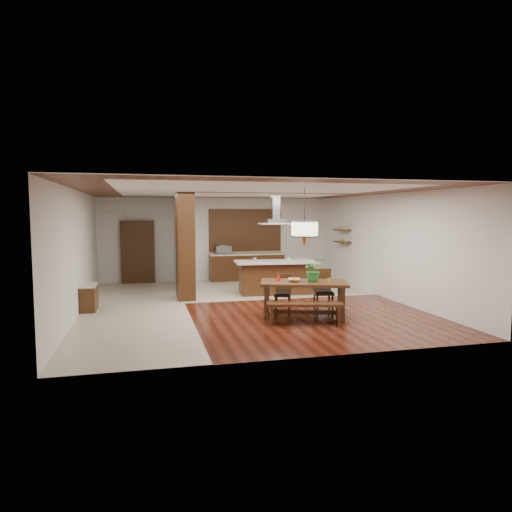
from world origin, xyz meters
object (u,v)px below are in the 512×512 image
object	(u,v)px
dining_chair_left	(283,293)
pendant_lantern	(305,218)
dining_chair_right	(323,291)
kitchen_island	(275,277)
dining_table	(304,291)
island_cup	(289,259)
hallway_console	(89,298)
dining_bench	(305,313)
fruit_bowl	(294,280)
foliage_plant	(314,270)
microwave	(223,250)
range_hood	(275,209)

from	to	relation	value
dining_chair_left	pendant_lantern	bearing A→B (deg)	-45.67
dining_chair_right	kitchen_island	xyz separation A→B (m)	(-0.44, 2.58, -0.01)
dining_table	island_cup	xyz separation A→B (m)	(0.59, 2.93, 0.42)
hallway_console	island_cup	distance (m)	5.55
dining_table	dining_bench	distance (m)	0.79
fruit_bowl	island_cup	bearing A→B (deg)	74.36
kitchen_island	island_cup	world-z (taller)	island_cup
dining_chair_left	island_cup	distance (m)	2.45
fruit_bowl	kitchen_island	distance (m)	3.00
pendant_lantern	hallway_console	bearing A→B (deg)	158.66
dining_chair_right	kitchen_island	bearing A→B (deg)	110.12
hallway_console	dining_table	bearing A→B (deg)	-21.34
dining_chair_left	dining_chair_right	size ratio (longest dim) A/B	0.87
foliage_plant	hallway_console	bearing A→B (deg)	159.02
hallway_console	fruit_bowl	world-z (taller)	fruit_bowl
dining_chair_left	fruit_bowl	distance (m)	0.78
fruit_bowl	kitchen_island	xyz separation A→B (m)	(0.42, 2.95, -0.34)
hallway_console	microwave	bearing A→B (deg)	45.18
dining_chair_left	pendant_lantern	xyz separation A→B (m)	(0.28, -0.71, 1.80)
foliage_plant	microwave	world-z (taller)	foliage_plant
foliage_plant	pendant_lantern	bearing A→B (deg)	167.64
dining_chair_left	foliage_plant	distance (m)	1.10
dining_bench	dining_chair_right	xyz separation A→B (m)	(0.86, 1.08, 0.28)
hallway_console	dining_bench	bearing A→B (deg)	-28.97
dining_bench	microwave	world-z (taller)	microwave
dining_bench	range_hood	xyz separation A→B (m)	(0.41, 3.66, 2.24)
hallway_console	island_cup	xyz separation A→B (m)	(5.40, 1.05, 0.70)
kitchen_island	foliage_plant	bearing A→B (deg)	-84.59
foliage_plant	island_cup	bearing A→B (deg)	82.81
range_hood	kitchen_island	bearing A→B (deg)	-90.00
hallway_console	kitchen_island	distance (m)	5.13
hallway_console	kitchen_island	xyz separation A→B (m)	(5.01, 1.11, 0.18)
dining_table	range_hood	distance (m)	3.54
kitchen_island	island_cup	xyz separation A→B (m)	(0.39, -0.06, 0.52)
dining_chair_left	microwave	size ratio (longest dim) A/B	1.74
dining_chair_right	foliage_plant	distance (m)	0.85
pendant_lantern	microwave	xyz separation A→B (m)	(-0.83, 5.89, -1.15)
island_cup	foliage_plant	bearing A→B (deg)	-97.19
dining_bench	dining_chair_left	xyz separation A→B (m)	(-0.06, 1.38, 0.21)
dining_chair_left	range_hood	distance (m)	3.09
dining_chair_right	foliage_plant	world-z (taller)	foliage_plant
foliage_plant	microwave	bearing A→B (deg)	99.98
microwave	dining_chair_left	bearing A→B (deg)	-91.22
dining_chair_left	kitchen_island	world-z (taller)	kitchen_island
pendant_lantern	island_cup	world-z (taller)	pendant_lantern
hallway_console	kitchen_island	world-z (taller)	kitchen_island
dining_chair_right	range_hood	bearing A→B (deg)	110.10
dining_bench	kitchen_island	bearing A→B (deg)	83.58
fruit_bowl	range_hood	size ratio (longest dim) A/B	0.31
foliage_plant	kitchen_island	world-z (taller)	foliage_plant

